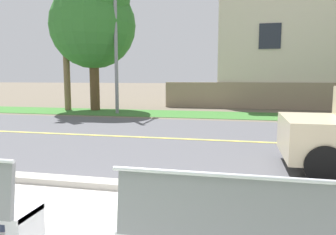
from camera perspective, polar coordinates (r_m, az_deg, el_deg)
The scene contains 10 objects.
ground_plane at distance 10.48m, azimuth 4.40°, elevation -2.29°, with size 140.00×140.00×0.00m, color #665B4C.
curb_edge at distance 5.09m, azimuth -4.89°, elevation -12.01°, with size 44.00×0.30×0.11m, color #ADA89E.
street_asphalt at distance 9.02m, azimuth 3.04°, elevation -3.81°, with size 52.00×8.00×0.01m, color #515156.
road_centre_line at distance 9.02m, azimuth 3.04°, elevation -3.78°, with size 48.00×0.14×0.01m, color #E0CC4C.
far_verge_grass at distance 14.80m, azimuth 6.82°, elevation 0.51°, with size 48.00×2.80×0.02m, color #38702D.
bench_right at distance 2.85m, azimuth 9.61°, elevation -19.48°, with size 1.77×0.48×1.01m.
streetlamp at distance 15.68m, azimuth -8.93°, elevation 16.74°, with size 0.24×2.10×7.65m.
shade_tree_far_left at distance 17.10m, azimuth -12.73°, elevation 16.49°, with size 4.23×4.23×6.97m.
garden_wall at distance 18.19m, azimuth 20.14°, elevation 3.55°, with size 13.00×0.36×1.40m, color gray.
house_across_street at distance 21.60m, azimuth 22.60°, elevation 12.19°, with size 10.46×6.91×7.50m.
Camera 1 is at (1.45, -2.23, 1.73)m, focal length 34.80 mm.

